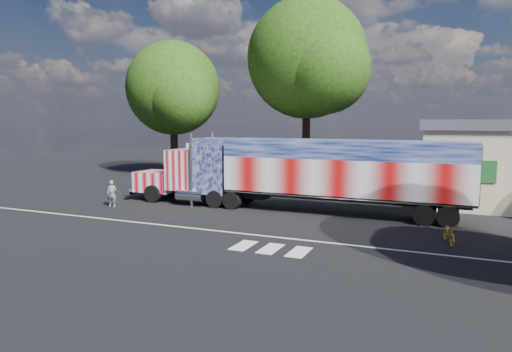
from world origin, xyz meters
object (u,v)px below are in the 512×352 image
at_px(woman, 112,193).
at_px(bicycle, 449,234).
at_px(tree_n_mid, 309,59).
at_px(coach_bus, 260,165).
at_px(semi_truck, 299,172).
at_px(tree_nw_a, 174,89).

xyz_separation_m(woman, bicycle, (18.69, -1.02, -0.37)).
height_order(woman, tree_n_mid, tree_n_mid).
distance_m(coach_bus, bicycle, 18.08).
relative_size(semi_truck, coach_bus, 1.77).
bearing_deg(tree_nw_a, bicycle, -34.02).
bearing_deg(bicycle, woman, 162.83).
height_order(coach_bus, bicycle, coach_bus).
distance_m(semi_truck, woman, 11.27).
relative_size(coach_bus, tree_n_mid, 0.73).
relative_size(woman, tree_n_mid, 0.10).
height_order(semi_truck, bicycle, semi_truck).
distance_m(woman, tree_nw_a, 17.88).
bearing_deg(tree_n_mid, semi_truck, -74.91).
bearing_deg(semi_truck, woman, -162.84).
bearing_deg(coach_bus, woman, -115.12).
height_order(semi_truck, coach_bus, semi_truck).
height_order(woman, bicycle, woman).
xyz_separation_m(semi_truck, bicycle, (8.01, -4.32, -1.83)).
height_order(bicycle, tree_nw_a, tree_nw_a).
bearing_deg(bicycle, tree_nw_a, 131.93).
relative_size(semi_truck, woman, 12.85).
bearing_deg(woman, semi_truck, -1.45).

